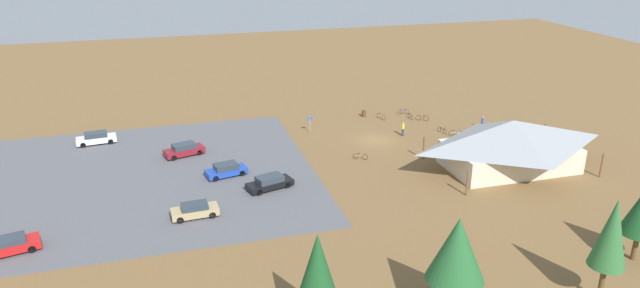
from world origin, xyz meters
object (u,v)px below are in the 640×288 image
(bike_pavilion, at_px, (511,142))
(pine_far_west, at_px, (318,268))
(bicycle_orange_yard_right, at_px, (360,156))
(car_white_back_corner, at_px, (96,138))
(car_red_inner_stall, at_px, (8,246))
(bicycle_yellow_mid_cluster, at_px, (381,117))
(visitor_by_pavilion, at_px, (403,129))
(bicycle_white_lone_west, at_px, (455,133))
(trash_bin, at_px, (364,113))
(lot_sign, at_px, (310,122))
(bicycle_green_yard_front, at_px, (410,116))
(visitor_at_bikes, at_px, (483,122))
(bicycle_blue_front_row, at_px, (403,112))
(pine_center, at_px, (612,234))
(car_blue_end_stall, at_px, (226,170))
(pine_midwest, at_px, (457,249))
(car_tan_aisle_side, at_px, (195,210))
(car_black_by_curb, at_px, (270,182))
(bicycle_red_edge_south, at_px, (422,118))
(car_maroon_front_row, at_px, (184,150))
(bicycle_black_by_bin, at_px, (442,130))

(bike_pavilion, distance_m, pine_far_west, 34.72)
(bicycle_orange_yard_right, bearing_deg, car_white_back_corner, -24.71)
(car_red_inner_stall, bearing_deg, bicycle_yellow_mid_cluster, -150.27)
(visitor_by_pavilion, bearing_deg, bicycle_white_lone_west, 162.22)
(trash_bin, height_order, lot_sign, lot_sign)
(bike_pavilion, xyz_separation_m, trash_bin, (9.09, -21.44, -2.62))
(bicycle_green_yard_front, xyz_separation_m, visitor_at_bikes, (-7.48, 6.22, 0.51))
(bicycle_blue_front_row, bearing_deg, pine_center, 84.74)
(trash_bin, relative_size, bicycle_yellow_mid_cluster, 0.52)
(bicycle_green_yard_front, distance_m, car_blue_end_stall, 29.67)
(bike_pavilion, height_order, bicycle_white_lone_west, bike_pavilion)
(visitor_at_bikes, bearing_deg, lot_sign, -11.97)
(bicycle_white_lone_west, bearing_deg, pine_midwest, 61.19)
(bicycle_white_lone_west, xyz_separation_m, car_tan_aisle_side, (33.45, 12.93, 0.33))
(car_black_by_curb, relative_size, car_red_inner_stall, 1.00)
(car_tan_aisle_side, height_order, visitor_by_pavilion, visitor_by_pavilion)
(bicycle_red_edge_south, distance_m, car_white_back_corner, 42.27)
(pine_far_west, height_order, bicycle_yellow_mid_cluster, pine_far_west)
(bicycle_white_lone_west, height_order, bicycle_orange_yard_right, bicycle_white_lone_west)
(pine_midwest, bearing_deg, visitor_by_pavilion, -108.40)
(bicycle_white_lone_west, height_order, visitor_at_bikes, visitor_at_bikes)
(pine_far_west, bearing_deg, car_white_back_corner, -68.13)
(bicycle_orange_yard_right, relative_size, car_tan_aisle_side, 0.36)
(lot_sign, bearing_deg, car_white_back_corner, -6.70)
(bicycle_white_lone_west, bearing_deg, car_maroon_front_row, -4.55)
(bike_pavilion, xyz_separation_m, car_black_by_curb, (26.38, -1.87, -2.34))
(car_tan_aisle_side, relative_size, visitor_by_pavilion, 2.45)
(car_tan_aisle_side, bearing_deg, bicycle_red_edge_south, -148.41)
(trash_bin, relative_size, pine_midwest, 0.12)
(car_white_back_corner, bearing_deg, bicycle_green_yard_front, 177.81)
(bike_pavilion, distance_m, bicycle_red_edge_south, 17.85)
(pine_far_west, xyz_separation_m, car_white_back_corner, (16.48, -41.08, -4.32))
(bike_pavilion, bearing_deg, bicycle_white_lone_west, -86.21)
(lot_sign, relative_size, pine_center, 0.27)
(pine_center, relative_size, car_red_inner_stall, 1.59)
(lot_sign, distance_m, bicycle_yellow_mid_cluster, 11.16)
(car_tan_aisle_side, bearing_deg, bicycle_green_yard_front, -145.86)
(trash_bin, distance_m, bicycle_red_edge_south, 8.06)
(bicycle_yellow_mid_cluster, xyz_separation_m, car_black_by_curb, (19.18, 17.80, 0.35))
(trash_bin, height_order, car_blue_end_stall, car_blue_end_stall)
(trash_bin, height_order, bicycle_white_lone_west, bicycle_white_lone_west)
(bicycle_yellow_mid_cluster, relative_size, bicycle_black_by_bin, 1.10)
(lot_sign, relative_size, bicycle_yellow_mid_cluster, 1.26)
(car_maroon_front_row, bearing_deg, bicycle_orange_yard_right, 161.11)
(bicycle_white_lone_west, distance_m, visitor_at_bikes, 5.24)
(pine_far_west, distance_m, bicycle_orange_yard_right, 30.80)
(bike_pavilion, xyz_separation_m, bicycle_red_edge_south, (2.05, -17.53, -2.68))
(pine_midwest, relative_size, bicycle_green_yard_front, 4.66)
(pine_far_west, height_order, visitor_at_bikes, pine_far_west)
(pine_center, relative_size, bicycle_black_by_bin, 5.06)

